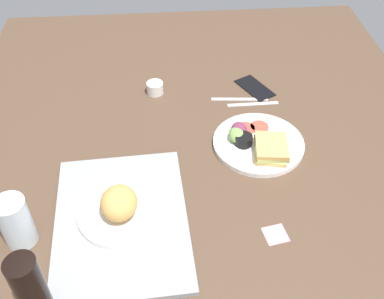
{
  "coord_description": "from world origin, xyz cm",
  "views": [
    {
      "loc": [
        -91.56,
        10.47,
        91.91
      ],
      "look_at": [
        2.0,
        3.0,
        4.0
      ],
      "focal_mm": 42.46,
      "sensor_mm": 36.0,
      "label": 1
    }
  ],
  "objects_px": {
    "serving_tray": "(121,221)",
    "bread_plate_near": "(120,208)",
    "plate_with_salad": "(258,143)",
    "drinking_glass": "(16,222)",
    "fork": "(253,104)",
    "cell_phone": "(255,88)",
    "knife": "(240,99)",
    "espresso_cup": "(155,88)",
    "sticky_note": "(276,234)",
    "soda_bottle": "(31,289)"
  },
  "relations": [
    {
      "from": "soda_bottle",
      "to": "serving_tray",
      "type": "bearing_deg",
      "value": -36.52
    },
    {
      "from": "fork",
      "to": "knife",
      "type": "xyz_separation_m",
      "value": [
        0.03,
        0.04,
        0.0
      ]
    },
    {
      "from": "soda_bottle",
      "to": "knife",
      "type": "relative_size",
      "value": 0.96
    },
    {
      "from": "knife",
      "to": "cell_phone",
      "type": "height_order",
      "value": "cell_phone"
    },
    {
      "from": "soda_bottle",
      "to": "knife",
      "type": "bearing_deg",
      "value": -37.33
    },
    {
      "from": "serving_tray",
      "to": "cell_phone",
      "type": "bearing_deg",
      "value": -38.77
    },
    {
      "from": "cell_phone",
      "to": "serving_tray",
      "type": "bearing_deg",
      "value": 113.32
    },
    {
      "from": "serving_tray",
      "to": "plate_with_salad",
      "type": "distance_m",
      "value": 0.47
    },
    {
      "from": "drinking_glass",
      "to": "espresso_cup",
      "type": "bearing_deg",
      "value": -29.99
    },
    {
      "from": "serving_tray",
      "to": "bread_plate_near",
      "type": "relative_size",
      "value": 2.07
    },
    {
      "from": "bread_plate_near",
      "to": "soda_bottle",
      "type": "height_order",
      "value": "soda_bottle"
    },
    {
      "from": "serving_tray",
      "to": "bread_plate_near",
      "type": "height_order",
      "value": "bread_plate_near"
    },
    {
      "from": "serving_tray",
      "to": "knife",
      "type": "relative_size",
      "value": 2.37
    },
    {
      "from": "drinking_glass",
      "to": "fork",
      "type": "relative_size",
      "value": 0.81
    },
    {
      "from": "cell_phone",
      "to": "bread_plate_near",
      "type": "bearing_deg",
      "value": 112.67
    },
    {
      "from": "espresso_cup",
      "to": "fork",
      "type": "distance_m",
      "value": 0.33
    },
    {
      "from": "fork",
      "to": "cell_phone",
      "type": "height_order",
      "value": "cell_phone"
    },
    {
      "from": "serving_tray",
      "to": "sticky_note",
      "type": "distance_m",
      "value": 0.39
    },
    {
      "from": "espresso_cup",
      "to": "fork",
      "type": "bearing_deg",
      "value": -105.86
    },
    {
      "from": "fork",
      "to": "knife",
      "type": "relative_size",
      "value": 0.89
    },
    {
      "from": "fork",
      "to": "soda_bottle",
      "type": "bearing_deg",
      "value": 48.74
    },
    {
      "from": "soda_bottle",
      "to": "fork",
      "type": "bearing_deg",
      "value": -40.52
    },
    {
      "from": "soda_bottle",
      "to": "fork",
      "type": "distance_m",
      "value": 0.9
    },
    {
      "from": "cell_phone",
      "to": "soda_bottle",
      "type": "bearing_deg",
      "value": 113.96
    },
    {
      "from": "plate_with_salad",
      "to": "espresso_cup",
      "type": "bearing_deg",
      "value": 44.93
    },
    {
      "from": "bread_plate_near",
      "to": "serving_tray",
      "type": "bearing_deg",
      "value": -179.07
    },
    {
      "from": "drinking_glass",
      "to": "fork",
      "type": "height_order",
      "value": "drinking_glass"
    },
    {
      "from": "plate_with_salad",
      "to": "soda_bottle",
      "type": "relative_size",
      "value": 1.48
    },
    {
      "from": "bread_plate_near",
      "to": "plate_with_salad",
      "type": "xyz_separation_m",
      "value": [
        0.24,
        -0.39,
        -0.03
      ]
    },
    {
      "from": "espresso_cup",
      "to": "cell_phone",
      "type": "height_order",
      "value": "espresso_cup"
    },
    {
      "from": "espresso_cup",
      "to": "sticky_note",
      "type": "distance_m",
      "value": 0.68
    },
    {
      "from": "drinking_glass",
      "to": "fork",
      "type": "distance_m",
      "value": 0.82
    },
    {
      "from": "bread_plate_near",
      "to": "sticky_note",
      "type": "bearing_deg",
      "value": -101.72
    },
    {
      "from": "plate_with_salad",
      "to": "cell_phone",
      "type": "height_order",
      "value": "plate_with_salad"
    },
    {
      "from": "fork",
      "to": "knife",
      "type": "bearing_deg",
      "value": -37.61
    },
    {
      "from": "espresso_cup",
      "to": "cell_phone",
      "type": "relative_size",
      "value": 0.39
    },
    {
      "from": "bread_plate_near",
      "to": "plate_with_salad",
      "type": "height_order",
      "value": "bread_plate_near"
    },
    {
      "from": "espresso_cup",
      "to": "fork",
      "type": "xyz_separation_m",
      "value": [
        -0.09,
        -0.32,
        -0.02
      ]
    },
    {
      "from": "bread_plate_near",
      "to": "espresso_cup",
      "type": "xyz_separation_m",
      "value": [
        0.54,
        -0.1,
        -0.03
      ]
    },
    {
      "from": "bread_plate_near",
      "to": "sticky_note",
      "type": "height_order",
      "value": "bread_plate_near"
    },
    {
      "from": "serving_tray",
      "to": "bread_plate_near",
      "type": "distance_m",
      "value": 0.04
    },
    {
      "from": "soda_bottle",
      "to": "fork",
      "type": "relative_size",
      "value": 1.08
    },
    {
      "from": "plate_with_salad",
      "to": "bread_plate_near",
      "type": "bearing_deg",
      "value": 121.34
    },
    {
      "from": "drinking_glass",
      "to": "sticky_note",
      "type": "xyz_separation_m",
      "value": [
        -0.04,
        -0.62,
        -0.07
      ]
    },
    {
      "from": "fork",
      "to": "plate_with_salad",
      "type": "bearing_deg",
      "value": 82.59
    },
    {
      "from": "fork",
      "to": "cell_phone",
      "type": "relative_size",
      "value": 1.18
    },
    {
      "from": "soda_bottle",
      "to": "espresso_cup",
      "type": "xyz_separation_m",
      "value": [
        0.77,
        -0.26,
        -0.07
      ]
    },
    {
      "from": "espresso_cup",
      "to": "fork",
      "type": "relative_size",
      "value": 0.33
    },
    {
      "from": "plate_with_salad",
      "to": "fork",
      "type": "distance_m",
      "value": 0.21
    },
    {
      "from": "plate_with_salad",
      "to": "soda_bottle",
      "type": "xyz_separation_m",
      "value": [
        -0.48,
        0.56,
        0.07
      ]
    }
  ]
}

